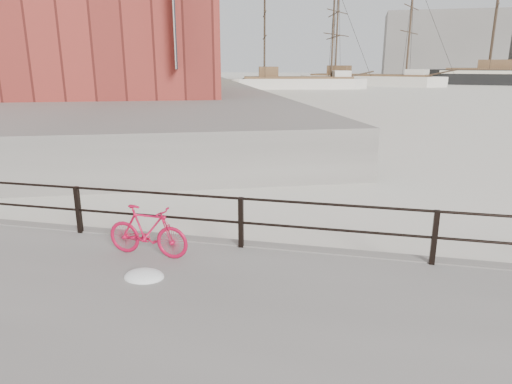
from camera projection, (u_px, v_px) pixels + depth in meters
The scene contains 12 objects.
ground at pixel (428, 278), 8.33m from camera, with size 400.00×400.00×0.00m, color white.
far_quay at pixel (150, 80), 84.27m from camera, with size 24.00×150.00×1.80m, color gray.
guardrail at pixel (434, 238), 7.96m from camera, with size 28.00×0.10×1.00m, color black, non-canonical shape.
bicycle at pixel (147, 231), 8.33m from camera, with size 1.59×0.24×0.96m, color #BE0C34.
schooner_mid at pixel (368, 85), 82.57m from camera, with size 28.64×12.12×20.63m, color beige, non-canonical shape.
schooner_left at pixel (298, 89), 71.91m from camera, with size 23.11×10.50×17.68m, color beige, non-canonical shape.
workboat_near at pixel (119, 105), 42.87m from camera, with size 13.18×4.39×7.00m, color black, non-canonical shape.
workboat_far at pixel (88, 97), 54.19m from camera, with size 11.95×4.13×7.00m, color black, non-canonical shape.
apartment_cream at pixel (128, 7), 71.34m from camera, with size 20.00×15.00×21.20m, color beige.
apartment_grey at pixel (140, 14), 91.98m from camera, with size 22.00×15.00×23.20m, color #A9A9A3.
apartment_brick at pixel (148, 28), 114.12m from camera, with size 24.00×15.00×21.20m, color brown.
industrial_west at pixel (441, 45), 132.90m from camera, with size 32.00×18.00×18.00m, color gray.
Camera 1 is at (-1.37, -8.11, 3.78)m, focal length 32.00 mm.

